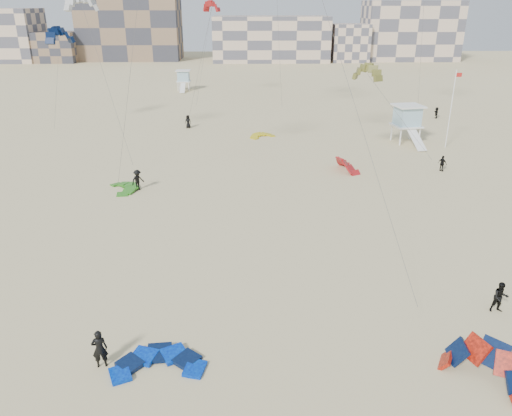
{
  "coord_description": "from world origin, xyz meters",
  "views": [
    {
      "loc": [
        2.95,
        -18.29,
        15.32
      ],
      "look_at": [
        3.43,
        6.0,
        5.32
      ],
      "focal_mm": 35.0,
      "sensor_mm": 36.0,
      "label": 1
    }
  ],
  "objects_px": {
    "kite_ground_blue": "(159,367)",
    "kite_ground_orange": "(484,379)",
    "kitesurfer_main": "(100,349)",
    "lifeguard_tower_near": "(407,124)"
  },
  "relations": [
    {
      "from": "kite_ground_blue",
      "to": "kite_ground_orange",
      "type": "distance_m",
      "value": 14.51
    },
    {
      "from": "kite_ground_blue",
      "to": "kite_ground_orange",
      "type": "xyz_separation_m",
      "value": [
        14.46,
        -1.09,
        0.0
      ]
    },
    {
      "from": "kitesurfer_main",
      "to": "kite_ground_orange",
      "type": "bearing_deg",
      "value": 164.03
    },
    {
      "from": "lifeguard_tower_near",
      "to": "kitesurfer_main",
      "type": "bearing_deg",
      "value": -132.99
    },
    {
      "from": "kite_ground_orange",
      "to": "kite_ground_blue",
      "type": "bearing_deg",
      "value": -136.94
    },
    {
      "from": "kite_ground_orange",
      "to": "kitesurfer_main",
      "type": "relative_size",
      "value": 2.14
    },
    {
      "from": "kite_ground_orange",
      "to": "lifeguard_tower_near",
      "type": "relative_size",
      "value": 0.65
    },
    {
      "from": "kite_ground_blue",
      "to": "kitesurfer_main",
      "type": "bearing_deg",
      "value": 171.91
    },
    {
      "from": "kite_ground_blue",
      "to": "kite_ground_orange",
      "type": "bearing_deg",
      "value": -9.66
    },
    {
      "from": "kite_ground_blue",
      "to": "kite_ground_orange",
      "type": "relative_size",
      "value": 0.97
    }
  ]
}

